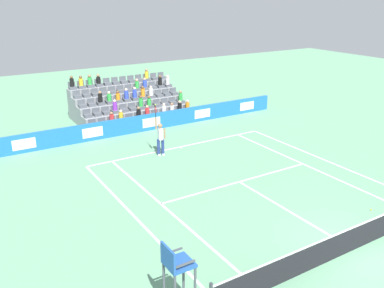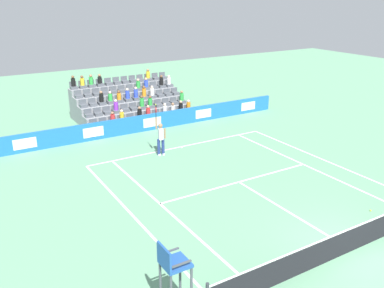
# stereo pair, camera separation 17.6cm
# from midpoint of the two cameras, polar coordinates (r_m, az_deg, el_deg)

# --- Properties ---
(ground_plane) EXTENTS (80.00, 80.00, 0.00)m
(ground_plane) POSITION_cam_midpoint_polar(r_m,az_deg,el_deg) (15.77, 20.88, -13.30)
(ground_plane) COLOR #669E77
(line_baseline) EXTENTS (10.97, 0.10, 0.01)m
(line_baseline) POSITION_cam_midpoint_polar(r_m,az_deg,el_deg) (23.86, -1.84, -0.39)
(line_baseline) COLOR white
(line_baseline) RESTS_ON ground
(line_service) EXTENTS (8.23, 0.10, 0.01)m
(line_service) POSITION_cam_midpoint_polar(r_m,az_deg,el_deg) (19.65, 6.20, -5.14)
(line_service) COLOR white
(line_service) RESTS_ON ground
(line_centre_service) EXTENTS (0.10, 6.40, 0.01)m
(line_centre_service) POSITION_cam_midpoint_polar(r_m,az_deg,el_deg) (17.53, 12.65, -8.84)
(line_centre_service) COLOR white
(line_centre_service) RESTS_ON ground
(line_singles_sideline_left) EXTENTS (0.10, 11.89, 0.01)m
(line_singles_sideline_left) POSITION_cam_midpoint_polar(r_m,az_deg,el_deg) (17.31, -3.86, -8.74)
(line_singles_sideline_left) COLOR white
(line_singles_sideline_left) RESTS_ON ground
(line_singles_sideline_right) EXTENTS (0.10, 11.89, 0.01)m
(line_singles_sideline_right) POSITION_cam_midpoint_polar(r_m,az_deg,el_deg) (21.95, 15.49, -3.01)
(line_singles_sideline_right) COLOR white
(line_singles_sideline_right) RESTS_ON ground
(line_doubles_sideline_left) EXTENTS (0.10, 11.89, 0.01)m
(line_doubles_sideline_left) POSITION_cam_midpoint_polar(r_m,az_deg,el_deg) (16.80, -8.05, -9.86)
(line_doubles_sideline_left) COLOR white
(line_doubles_sideline_left) RESTS_ON ground
(line_doubles_sideline_right) EXTENTS (0.10, 11.89, 0.01)m
(line_doubles_sideline_right) POSITION_cam_midpoint_polar(r_m,az_deg,el_deg) (22.92, 17.86, -2.27)
(line_doubles_sideline_right) COLOR white
(line_doubles_sideline_right) RESTS_ON ground
(line_centre_mark) EXTENTS (0.10, 0.20, 0.01)m
(line_centre_mark) POSITION_cam_midpoint_polar(r_m,az_deg,el_deg) (23.78, -1.72, -0.46)
(line_centre_mark) COLOR white
(line_centre_mark) RESTS_ON ground
(sponsor_barrier) EXTENTS (19.32, 0.22, 1.05)m
(sponsor_barrier) POSITION_cam_midpoint_polar(r_m,az_deg,el_deg) (26.83, -5.83, 3.02)
(sponsor_barrier) COLOR #1E66AD
(sponsor_barrier) RESTS_ON ground
(tennis_net) EXTENTS (11.97, 0.10, 1.07)m
(tennis_net) POSITION_cam_midpoint_polar(r_m,az_deg,el_deg) (15.52, 21.11, -11.77)
(tennis_net) COLOR #33383D
(tennis_net) RESTS_ON ground
(tennis_player) EXTENTS (0.51, 0.40, 2.85)m
(tennis_player) POSITION_cam_midpoint_polar(r_m,az_deg,el_deg) (22.43, -4.57, 0.88)
(tennis_player) COLOR navy
(tennis_player) RESTS_ON ground
(umpire_chair) EXTENTS (0.70, 0.70, 2.34)m
(umpire_chair) POSITION_cam_midpoint_polar(r_m,az_deg,el_deg) (11.29, -2.56, -16.99)
(umpire_chair) COLOR #474C54
(umpire_chair) RESTS_ON ground
(stadium_stand) EXTENTS (7.44, 4.75, 3.03)m
(stadium_stand) POSITION_cam_midpoint_polar(r_m,az_deg,el_deg) (29.88, -8.85, 5.26)
(stadium_stand) COLOR gray
(stadium_stand) RESTS_ON ground
(loose_tennis_ball) EXTENTS (0.07, 0.07, 0.07)m
(loose_tennis_ball) POSITION_cam_midpoint_polar(r_m,az_deg,el_deg) (18.55, 22.96, -8.24)
(loose_tennis_ball) COLOR #D1E533
(loose_tennis_ball) RESTS_ON ground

